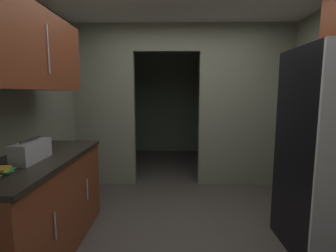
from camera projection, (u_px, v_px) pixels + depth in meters
The scene contains 8 objects.
ground at pixel (188, 243), 2.49m from camera, with size 20.00×20.00×0.00m, color #47423D.
kitchen_partition at pixel (187, 102), 3.97m from camera, with size 3.45×0.12×2.56m.
adjoining_room_shell at pixel (179, 102), 5.64m from camera, with size 3.45×2.41×2.56m.
refrigerator at pixel (331, 153), 2.26m from camera, with size 0.70×0.80×1.90m.
lower_cabinet_run at pixel (38, 207), 2.27m from camera, with size 0.67×1.65×0.92m.
upper_cabinet_counterside at pixel (27, 49), 2.08m from camera, with size 0.36×1.48×0.68m.
boombox at pixel (31, 151), 2.10m from camera, with size 0.16×0.42×0.20m.
book_stack at pixel (1, 171), 1.78m from camera, with size 0.15×0.18×0.04m.
Camera 1 is at (-0.17, -2.31, 1.50)m, focal length 26.48 mm.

